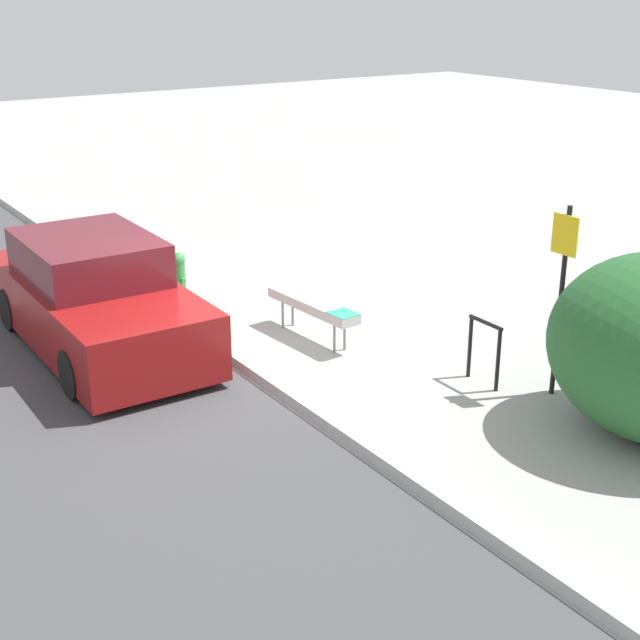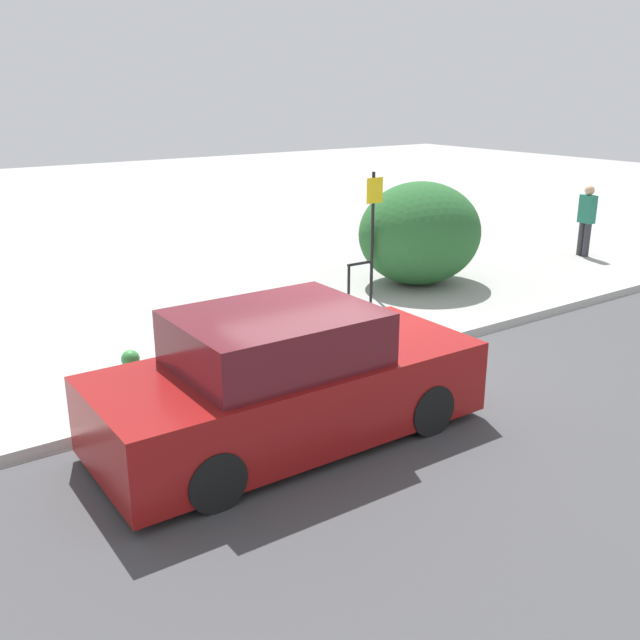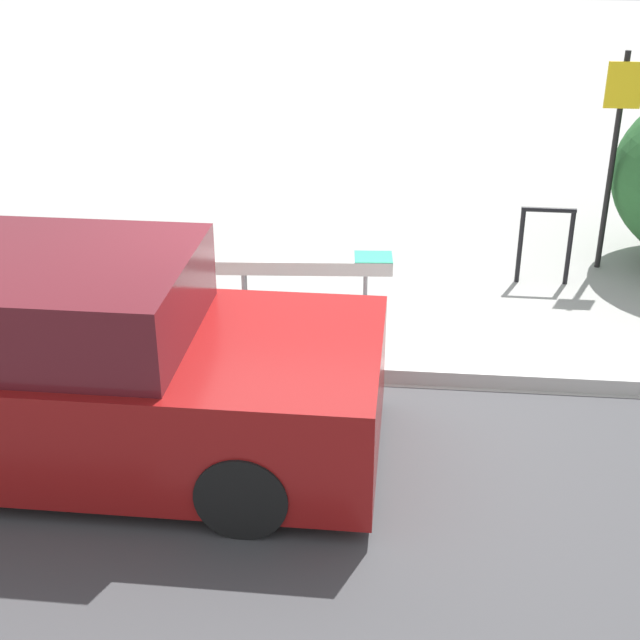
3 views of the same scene
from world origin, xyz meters
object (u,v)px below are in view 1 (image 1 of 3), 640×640
(fire_hydrant, at_px, (179,275))
(parked_car_near, at_px, (96,299))
(bench, at_px, (313,306))
(bike_rack, at_px, (484,346))
(sign_post, at_px, (562,284))

(fire_hydrant, relative_size, parked_car_near, 0.18)
(bench, xyz_separation_m, bike_rack, (2.39, 0.92, 0.01))
(bike_rack, xyz_separation_m, sign_post, (0.67, 0.49, 0.88))
(bike_rack, bearing_deg, fire_hydrant, -160.23)
(sign_post, bearing_deg, parked_car_near, -138.18)
(bench, bearing_deg, bike_rack, 16.89)
(bike_rack, bearing_deg, bench, -158.88)
(bench, relative_size, bike_rack, 2.06)
(bike_rack, bearing_deg, parked_car_near, -137.29)
(sign_post, height_order, fire_hydrant, sign_post)
(bench, height_order, bike_rack, bike_rack)
(bench, distance_m, bike_rack, 2.56)
(parked_car_near, bearing_deg, fire_hydrant, 123.43)
(bike_rack, xyz_separation_m, parked_car_near, (-3.77, -3.48, 0.18))
(bench, xyz_separation_m, fire_hydrant, (-2.50, -0.84, -0.08))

